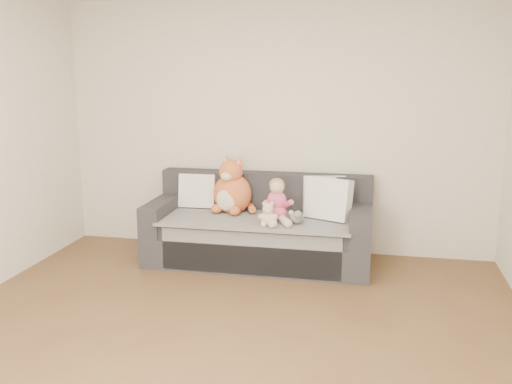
# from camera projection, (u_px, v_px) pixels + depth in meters

# --- Properties ---
(room_shell) EXTENTS (5.00, 5.00, 5.00)m
(room_shell) POSITION_uv_depth(u_px,v_px,m) (225.00, 158.00, 3.93)
(room_shell) COLOR brown
(room_shell) RESTS_ON ground
(sofa) EXTENTS (2.20, 0.94, 0.85)m
(sofa) POSITION_uv_depth(u_px,v_px,m) (260.00, 231.00, 5.72)
(sofa) COLOR #29282E
(sofa) RESTS_ON ground
(cushion_left) EXTENTS (0.39, 0.19, 0.36)m
(cushion_left) POSITION_uv_depth(u_px,v_px,m) (198.00, 191.00, 5.98)
(cushion_left) COLOR white
(cushion_left) RESTS_ON sofa
(cushion_right_back) EXTENTS (0.45, 0.27, 0.40)m
(cushion_right_back) POSITION_uv_depth(u_px,v_px,m) (324.00, 195.00, 5.73)
(cushion_right_back) COLOR white
(cushion_right_back) RESTS_ON sofa
(cushion_right_front) EXTENTS (0.48, 0.35, 0.42)m
(cushion_right_front) POSITION_uv_depth(u_px,v_px,m) (329.00, 199.00, 5.50)
(cushion_right_front) COLOR white
(cushion_right_front) RESTS_ON sofa
(toddler) EXTENTS (0.29, 0.43, 0.42)m
(toddler) POSITION_uv_depth(u_px,v_px,m) (277.00, 203.00, 5.44)
(toddler) COLOR #E65176
(toddler) RESTS_ON sofa
(plush_cat) EXTENTS (0.47, 0.41, 0.60)m
(plush_cat) POSITION_uv_depth(u_px,v_px,m) (232.00, 190.00, 5.79)
(plush_cat) COLOR #C75B2C
(plush_cat) RESTS_ON sofa
(teddy_bear) EXTENTS (0.18, 0.14, 0.23)m
(teddy_bear) POSITION_uv_depth(u_px,v_px,m) (268.00, 216.00, 5.28)
(teddy_bear) COLOR #C6B389
(teddy_bear) RESTS_ON sofa
(plush_cow) EXTENTS (0.13, 0.19, 0.16)m
(plush_cow) POSITION_uv_depth(u_px,v_px,m) (297.00, 217.00, 5.35)
(plush_cow) COLOR white
(plush_cow) RESTS_ON sofa
(sippy_cup) EXTENTS (0.10, 0.08, 0.11)m
(sippy_cup) POSITION_uv_depth(u_px,v_px,m) (271.00, 215.00, 5.46)
(sippy_cup) COLOR purple
(sippy_cup) RESTS_ON sofa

